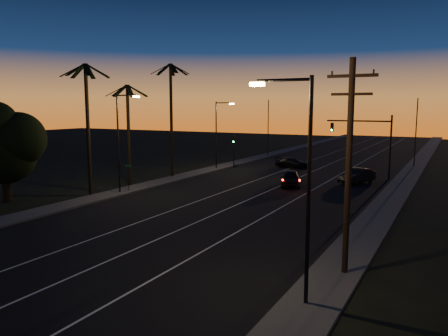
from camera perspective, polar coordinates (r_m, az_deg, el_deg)
The scene contains 22 objects.
road at distance 43.70m, azimuth 6.46°, elevation -2.40°, with size 20.00×170.00×0.01m, color black.
sidewalk_left at distance 48.89m, azimuth -5.81°, elevation -1.20°, with size 2.40×170.00×0.16m, color #333230.
sidewalk_right at distance 40.96m, azimuth 21.19°, elevation -3.49°, with size 2.40×170.00×0.16m, color #333230.
lane_stripe_left at distance 44.88m, azimuth 2.90°, elevation -2.07°, with size 0.12×160.00×0.01m, color silver.
lane_stripe_mid at distance 43.52m, azimuth 7.07°, elevation -2.44°, with size 0.12×160.00×0.01m, color silver.
lane_stripe_right at distance 42.41m, azimuth 11.49°, elevation -2.81°, with size 0.12×160.00×0.01m, color silver.
bushy_tree at distance 40.02m, azimuth -26.76°, elevation 3.04°, with size 6.30×5.30×8.30m.
palm_near at distance 39.92m, azimuth -17.41°, elevation 6.52°, with size 4.25×4.16×11.53m.
palm_mid at distance 44.74m, azimuth -12.39°, elevation 5.76°, with size 4.25×4.16×10.03m.
palm_far at distance 48.84m, azimuth -6.92°, elevation 7.65°, with size 4.25×4.16×12.53m.
streetlight_left_near at distance 40.13m, azimuth -13.36°, elevation 4.17°, with size 2.55×0.26×9.00m.
streetlight_left_far at distance 54.89m, azimuth -0.74°, elevation 5.07°, with size 2.55×0.26×8.50m.
streetlight_right_near at distance 16.96m, azimuth 10.11°, elevation -0.66°, with size 2.55×0.26×9.00m.
street_sign at distance 41.33m, azimuth -12.38°, elevation -0.81°, with size 0.70×0.06×2.60m.
utility_pole at distance 20.56m, azimuth 15.98°, elevation 0.63°, with size 2.20×0.28×10.00m.
signal_mast at distance 50.79m, azimuth 18.33°, elevation 4.12°, with size 7.10×0.41×7.00m.
signal_post at distance 56.24m, azimuth 1.30°, elevation 2.92°, with size 0.28×0.37×4.20m.
far_pole_left at distance 70.37m, azimuth 5.78°, elevation 5.21°, with size 0.14×0.14×9.00m, color black.
far_pole_right at distance 62.23m, azimuth 23.78°, elevation 4.22°, with size 0.14×0.14×9.00m, color black.
lead_car at distance 44.06m, azimuth 8.67°, elevation -1.31°, with size 3.51×5.42×1.57m.
right_car at distance 47.23m, azimuth 16.99°, elevation -0.97°, with size 3.18×4.93×1.53m.
cross_car at distance 57.44m, azimuth 8.89°, elevation 0.69°, with size 4.39×1.79×1.27m.
Camera 1 is at (15.90, -9.95, 7.83)m, focal length 35.00 mm.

